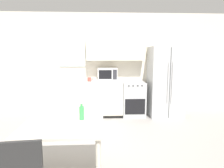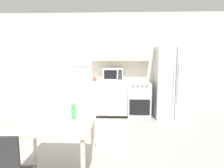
{
  "view_description": "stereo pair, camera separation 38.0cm",
  "coord_description": "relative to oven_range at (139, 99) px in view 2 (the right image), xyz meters",
  "views": [
    {
      "loc": [
        0.21,
        -3.21,
        1.62
      ],
      "look_at": [
        0.41,
        0.56,
        1.05
      ],
      "focal_mm": 32.0,
      "sensor_mm": 36.0,
      "label": 1
    },
    {
      "loc": [
        0.59,
        -3.21,
        1.62
      ],
      "look_at": [
        0.41,
        0.56,
        1.05
      ],
      "focal_mm": 32.0,
      "sensor_mm": 36.0,
      "label": 2
    }
  ],
  "objects": [
    {
      "name": "ground_plane",
      "position": [
        -1.05,
        -1.92,
        -0.45
      ],
      "size": [
        12.0,
        12.0,
        0.0
      ],
      "primitive_type": "plane",
      "color": "gray"
    },
    {
      "name": "wall_back",
      "position": [
        -0.96,
        0.31,
        0.98
      ],
      "size": [
        12.0,
        0.38,
        2.7
      ],
      "color": "beige",
      "rests_on": "ground_plane"
    },
    {
      "name": "kitchen_counter",
      "position": [
        -1.28,
        0.0,
        0.03
      ],
      "size": [
        1.98,
        0.63,
        0.94
      ],
      "color": "#333333",
      "rests_on": "ground_plane"
    },
    {
      "name": "oven_range",
      "position": [
        0.0,
        0.0,
        0.0
      ],
      "size": [
        0.58,
        0.63,
        0.89
      ],
      "color": "#B7BABC",
      "rests_on": "ground_plane"
    },
    {
      "name": "refrigerator",
      "position": [
        0.83,
        -0.04,
        0.46
      ],
      "size": [
        0.85,
        0.74,
        1.81
      ],
      "color": "silver",
      "rests_on": "ground_plane"
    },
    {
      "name": "kitchen_sink",
      "position": [
        -1.62,
        0.01,
        0.51
      ],
      "size": [
        0.72,
        0.45,
        0.26
      ],
      "color": "#B7BABC",
      "rests_on": "kitchen_counter"
    },
    {
      "name": "microwave",
      "position": [
        -0.68,
        0.12,
        0.65
      ],
      "size": [
        0.51,
        0.32,
        0.32
      ],
      "color": "silver",
      "rests_on": "kitchen_counter"
    },
    {
      "name": "coffee_mug",
      "position": [
        -1.13,
        -0.15,
        0.55
      ],
      "size": [
        0.13,
        0.09,
        0.1
      ],
      "color": "#BF4C3F",
      "rests_on": "kitchen_counter"
    },
    {
      "name": "dining_table",
      "position": [
        -1.33,
        -2.69,
        0.19
      ],
      "size": [
        1.02,
        0.9,
        0.74
      ],
      "color": "beige",
      "rests_on": "ground_plane"
    },
    {
      "name": "drink_bottle",
      "position": [
        -1.1,
        -2.53,
        0.4
      ],
      "size": [
        0.06,
        0.06,
        0.24
      ],
      "color": "#3FB259",
      "rests_on": "dining_table"
    }
  ]
}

